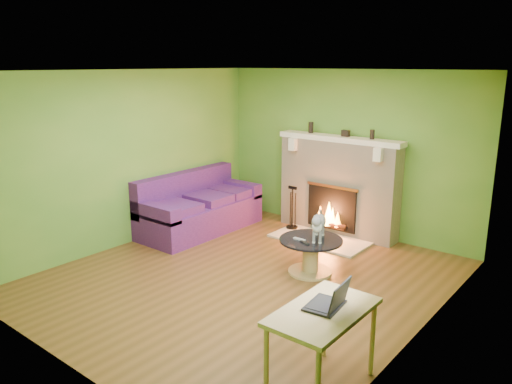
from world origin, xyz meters
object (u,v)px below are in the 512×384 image
Objects in this scene: desk at (323,320)px; cat at (319,225)px; coffee_table at (311,253)px; sofa at (198,208)px.

desk is 1.58× the size of cat.
coffee_table is 1.31× the size of cat.
cat reaches higher than coffee_table.
desk is at bearing -31.44° from sofa.
cat is at bearing 122.64° from desk.
desk is (3.81, -2.33, 0.28)m from sofa.
sofa reaches higher than coffee_table.
desk is at bearing -82.51° from cat.
cat is at bearing -6.43° from sofa.
sofa is 2.44m from coffee_table.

